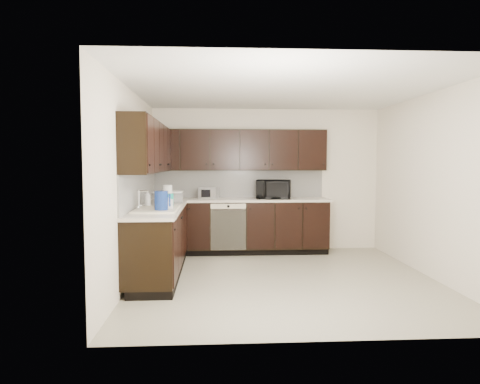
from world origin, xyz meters
name	(u,v)px	position (x,y,z in m)	size (l,w,h in m)	color
floor	(284,279)	(0.00, 0.00, 0.00)	(4.00, 4.00, 0.00)	#A19B85
ceiling	(285,90)	(0.00, 0.00, 2.50)	(4.00, 4.00, 0.00)	white
wall_back	(266,180)	(0.00, 2.00, 1.25)	(4.00, 0.02, 2.50)	silver
wall_left	(131,186)	(-2.00, 0.00, 1.25)	(0.02, 4.00, 2.50)	silver
wall_right	(432,185)	(2.00, 0.00, 1.25)	(0.02, 4.00, 2.50)	silver
wall_front	(323,199)	(0.00, -2.00, 1.25)	(4.00, 0.02, 2.50)	silver
lower_cabinets	(210,235)	(-1.01, 1.11, 0.41)	(3.00, 2.80, 0.90)	black
countertop	(209,203)	(-1.01, 1.11, 0.92)	(3.03, 2.83, 0.04)	beige
backsplash	(196,186)	(-1.22, 1.32, 1.18)	(3.00, 2.80, 0.48)	silver
upper_cabinets	(203,149)	(-1.10, 1.20, 1.77)	(3.00, 2.80, 0.70)	black
dishwasher	(228,224)	(-0.70, 1.41, 0.55)	(0.58, 0.04, 0.78)	beige
sink	(156,215)	(-1.68, -0.01, 0.88)	(0.54, 0.82, 0.42)	beige
microwave	(273,189)	(0.08, 1.66, 1.10)	(0.58, 0.39, 0.32)	black
soap_bottle_a	(169,202)	(-1.51, 0.02, 1.04)	(0.09, 0.09, 0.20)	gray
soap_bottle_b	(147,198)	(-1.86, 0.45, 1.06)	(0.09, 0.09, 0.24)	gray
toaster_oven	(209,193)	(-1.03, 1.71, 1.04)	(0.31, 0.23, 0.20)	silver
storage_bin	(168,197)	(-1.64, 1.03, 1.02)	(0.43, 0.31, 0.17)	silver
blue_pitcher	(161,201)	(-1.60, -0.16, 1.07)	(0.17, 0.17, 0.26)	navy
teal_tumbler	(170,200)	(-1.53, 0.33, 1.04)	(0.09, 0.09, 0.19)	#0C8D7C
paper_towel_roll	(168,196)	(-1.59, 0.53, 1.09)	(0.13, 0.13, 0.30)	silver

